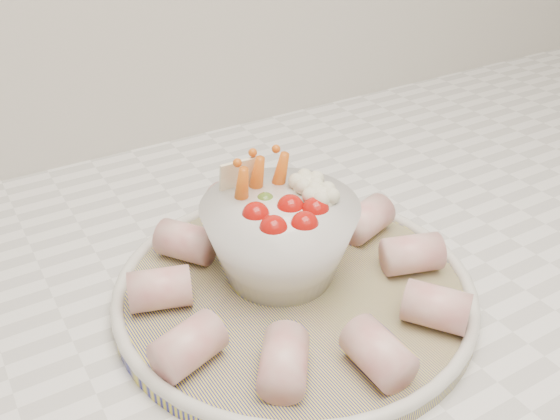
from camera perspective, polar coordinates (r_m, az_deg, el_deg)
serving_platter at (r=0.59m, az=1.33°, el=-7.27°), size 0.35×0.35×0.02m
veggie_bowl at (r=0.58m, az=0.04°, el=-2.43°), size 0.15×0.15×0.11m
cured_meat_rolls at (r=0.58m, az=1.30°, el=-5.56°), size 0.30×0.31×0.04m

